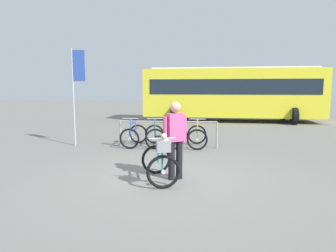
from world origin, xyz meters
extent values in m
plane|color=slate|center=(0.00, 0.00, 0.00)|extent=(80.00, 80.00, 0.00)
cylinder|color=#99999E|center=(-1.84, 3.23, 0.42)|extent=(0.06, 0.06, 0.85)
cylinder|color=#99999E|center=(1.31, 3.24, 0.42)|extent=(0.06, 0.06, 0.85)
cylinder|color=#99999E|center=(-0.27, 3.24, 0.85)|extent=(3.15, 0.07, 0.05)
torus|color=black|center=(-1.37, 3.92, 0.33)|extent=(0.67, 0.15, 0.66)
cylinder|color=#B7B7BC|center=(-1.37, 3.92, 0.33)|extent=(0.09, 0.07, 0.08)
torus|color=black|center=(-1.47, 2.90, 0.33)|extent=(0.67, 0.15, 0.66)
cylinder|color=#B7B7BC|center=(-1.47, 2.90, 0.33)|extent=(0.09, 0.07, 0.08)
cube|color=#2D56B7|center=(-1.42, 3.41, 0.56)|extent=(0.12, 0.92, 0.04)
cube|color=#2D56B7|center=(-1.43, 3.36, 0.78)|extent=(0.09, 0.61, 0.04)
cylinder|color=#2D56B7|center=(-1.41, 3.59, 0.60)|extent=(0.03, 0.03, 0.55)
cube|color=black|center=(-1.41, 3.59, 0.88)|extent=(0.14, 0.25, 0.06)
cylinder|color=#2D56B7|center=(-1.46, 3.02, 0.65)|extent=(0.03, 0.03, 0.63)
cylinder|color=#B7B7BC|center=(-1.46, 3.02, 0.96)|extent=(0.52, 0.08, 0.03)
torus|color=black|center=(-0.80, 3.92, 0.33)|extent=(0.67, 0.19, 0.66)
cylinder|color=#B7B7BC|center=(-0.80, 3.92, 0.33)|extent=(0.09, 0.08, 0.08)
torus|color=black|center=(-0.65, 2.91, 0.33)|extent=(0.67, 0.19, 0.66)
cylinder|color=#B7B7BC|center=(-0.65, 2.91, 0.33)|extent=(0.09, 0.08, 0.08)
cube|color=teal|center=(-0.72, 3.41, 0.56)|extent=(0.18, 0.91, 0.04)
cube|color=teal|center=(-0.72, 3.36, 0.78)|extent=(0.13, 0.61, 0.04)
cylinder|color=teal|center=(-0.75, 3.60, 0.60)|extent=(0.03, 0.03, 0.55)
cube|color=black|center=(-0.75, 3.60, 0.88)|extent=(0.16, 0.26, 0.06)
cylinder|color=teal|center=(-0.66, 3.03, 0.65)|extent=(0.03, 0.03, 0.63)
cylinder|color=#B7B7BC|center=(-0.66, 3.03, 0.96)|extent=(0.52, 0.11, 0.03)
torus|color=black|center=(0.03, 3.92, 0.33)|extent=(0.66, 0.14, 0.66)
cylinder|color=#B7B7BC|center=(0.03, 3.92, 0.33)|extent=(0.09, 0.07, 0.08)
torus|color=black|center=(-0.08, 2.91, 0.33)|extent=(0.66, 0.14, 0.66)
cylinder|color=#B7B7BC|center=(-0.08, 2.91, 0.33)|extent=(0.09, 0.07, 0.08)
cube|color=orange|center=(-0.02, 3.42, 0.56)|extent=(0.13, 0.92, 0.04)
cube|color=orange|center=(-0.03, 3.37, 0.78)|extent=(0.10, 0.61, 0.04)
cylinder|color=orange|center=(0.00, 3.60, 0.60)|extent=(0.03, 0.03, 0.55)
cube|color=black|center=(0.00, 3.60, 0.88)|extent=(0.14, 0.25, 0.06)
cylinder|color=orange|center=(-0.06, 3.03, 0.65)|extent=(0.03, 0.03, 0.63)
cylinder|color=#B7B7BC|center=(-0.06, 3.03, 0.96)|extent=(0.52, 0.08, 0.03)
torus|color=black|center=(0.68, 3.93, 0.33)|extent=(0.66, 0.10, 0.66)
cylinder|color=#B7B7BC|center=(0.68, 3.93, 0.33)|extent=(0.08, 0.06, 0.08)
torus|color=black|center=(0.67, 2.91, 0.33)|extent=(0.66, 0.10, 0.66)
cylinder|color=#B7B7BC|center=(0.67, 2.91, 0.33)|extent=(0.08, 0.06, 0.08)
cube|color=yellow|center=(0.68, 3.42, 0.56)|extent=(0.04, 0.92, 0.04)
cube|color=yellow|center=(0.68, 3.37, 0.78)|extent=(0.04, 0.61, 0.04)
cylinder|color=yellow|center=(0.68, 3.60, 0.60)|extent=(0.03, 0.03, 0.55)
cube|color=black|center=(0.68, 3.60, 0.88)|extent=(0.12, 0.24, 0.06)
cylinder|color=yellow|center=(0.67, 3.03, 0.65)|extent=(0.03, 0.03, 0.63)
cylinder|color=#B7B7BC|center=(0.67, 3.03, 0.96)|extent=(0.52, 0.03, 0.03)
torus|color=black|center=(-0.29, 0.24, 0.33)|extent=(0.65, 0.23, 0.66)
cylinder|color=#B7B7BC|center=(-0.29, 0.24, 0.33)|extent=(0.09, 0.08, 0.08)
torus|color=black|center=(-0.04, -0.75, 0.33)|extent=(0.65, 0.23, 0.66)
cylinder|color=#B7B7BC|center=(-0.04, -0.75, 0.33)|extent=(0.09, 0.08, 0.08)
cube|color=teal|center=(-0.17, -0.26, 0.56)|extent=(0.27, 0.90, 0.04)
cube|color=teal|center=(-0.15, -0.30, 0.78)|extent=(0.19, 0.60, 0.04)
cylinder|color=teal|center=(-0.21, -0.08, 0.60)|extent=(0.03, 0.03, 0.55)
cube|color=black|center=(-0.21, -0.08, 0.88)|extent=(0.18, 0.26, 0.06)
cylinder|color=teal|center=(-0.07, -0.63, 0.65)|extent=(0.03, 0.03, 0.63)
cylinder|color=#B7B7BC|center=(-0.07, -0.63, 0.96)|extent=(0.51, 0.16, 0.03)
cube|color=gray|center=(-0.03, -0.77, 0.84)|extent=(0.30, 0.26, 0.22)
ellipsoid|color=beige|center=(-0.03, -0.77, 0.94)|extent=(0.21, 0.20, 0.16)
sphere|color=beige|center=(-0.01, -0.85, 1.04)|extent=(0.11, 0.11, 0.11)
cylinder|color=black|center=(0.08, -0.16, 0.41)|extent=(0.14, 0.14, 0.82)
cylinder|color=black|center=(0.24, -0.08, 0.41)|extent=(0.14, 0.14, 0.82)
cube|color=#E54C8C|center=(0.16, -0.12, 1.11)|extent=(0.39, 0.34, 0.58)
cylinder|color=#E54C8C|center=(-0.04, -0.21, 1.06)|extent=(0.09, 0.09, 0.55)
cylinder|color=#E54C8C|center=(0.34, 0.00, 1.06)|extent=(0.09, 0.09, 0.55)
sphere|color=tan|center=(0.16, -0.12, 1.53)|extent=(0.22, 0.22, 0.22)
cube|color=yellow|center=(2.78, 11.34, 1.65)|extent=(10.14, 3.12, 2.70)
cube|color=#19232D|center=(2.78, 11.34, 2.00)|extent=(9.34, 3.09, 0.84)
cube|color=silver|center=(2.78, 11.34, 3.04)|extent=(9.12, 2.81, 0.08)
cylinder|color=black|center=(-0.54, 10.30, 0.45)|extent=(0.31, 0.91, 0.90)
cylinder|color=black|center=(-0.39, 12.79, 0.45)|extent=(0.31, 0.91, 0.90)
cylinder|color=black|center=(5.94, 9.89, 0.45)|extent=(0.31, 0.91, 0.90)
cylinder|color=black|center=(6.10, 12.39, 0.45)|extent=(0.31, 0.91, 0.90)
cylinder|color=#B2B2B7|center=(-3.42, 3.31, 1.60)|extent=(0.05, 0.05, 3.20)
cube|color=#2D4CA5|center=(-3.20, 3.31, 2.65)|extent=(0.40, 0.03, 1.00)
camera|label=1|loc=(0.50, -6.20, 1.92)|focal=31.54mm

